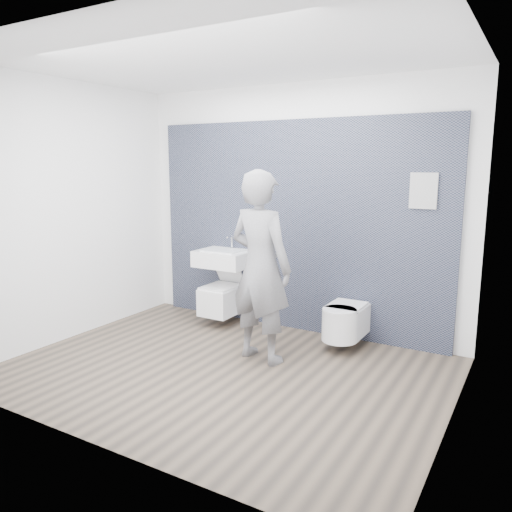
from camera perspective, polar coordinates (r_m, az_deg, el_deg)
The scene contains 8 objects.
ground at distance 4.83m, azimuth -3.68°, elevation -12.90°, with size 4.00×4.00×0.00m, color brown.
room_shell at distance 4.43m, azimuth -3.95°, elevation 8.20°, with size 4.00×4.00×4.00m.
tile_wall at distance 6.02m, azimuth 4.22°, elevation -8.08°, with size 3.60×0.06×2.40m, color black.
washbasin at distance 5.97m, azimuth -3.69°, elevation -0.23°, with size 0.64×0.48×0.48m.
toilet_square at distance 6.06m, azimuth -3.81°, elevation -4.80°, with size 0.38×0.55×0.69m.
toilet_rounded at distance 5.34m, azimuth 10.01°, elevation -7.40°, with size 0.37×0.63×0.34m.
info_placard at distance 5.54m, azimuth 17.60°, elevation -10.23°, with size 0.27×0.03×0.35m, color silver.
visitor at distance 4.81m, azimuth 0.51°, elevation -1.29°, with size 0.68×0.45×1.87m, color gray.
Camera 1 is at (2.49, -3.67, 1.91)m, focal length 35.00 mm.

